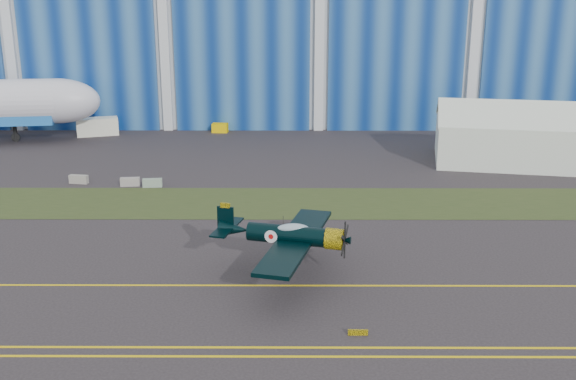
{
  "coord_description": "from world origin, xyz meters",
  "views": [
    {
      "loc": [
        17.96,
        -48.16,
        19.88
      ],
      "look_at": [
        17.74,
        5.34,
        3.9
      ],
      "focal_mm": 42.0,
      "sensor_mm": 36.0,
      "label": 1
    }
  ],
  "objects_px": {
    "warbird": "(287,235)",
    "tug": "(220,128)",
    "shipping_container": "(97,127)",
    "tent": "(506,131)"
  },
  "relations": [
    {
      "from": "warbird",
      "to": "shipping_container",
      "type": "height_order",
      "value": "warbird"
    },
    {
      "from": "warbird",
      "to": "tug",
      "type": "distance_m",
      "value": 52.3
    },
    {
      "from": "warbird",
      "to": "tug",
      "type": "relative_size",
      "value": 6.94
    },
    {
      "from": "shipping_container",
      "to": "tug",
      "type": "distance_m",
      "value": 17.29
    },
    {
      "from": "tug",
      "to": "shipping_container",
      "type": "bearing_deg",
      "value": -167.91
    },
    {
      "from": "warbird",
      "to": "shipping_container",
      "type": "xyz_separation_m",
      "value": [
        -27.17,
        49.18,
        -2.07
      ]
    },
    {
      "from": "tug",
      "to": "warbird",
      "type": "bearing_deg",
      "value": -73.78
    },
    {
      "from": "warbird",
      "to": "shipping_container",
      "type": "bearing_deg",
      "value": 133.52
    },
    {
      "from": "warbird",
      "to": "tug",
      "type": "height_order",
      "value": "warbird"
    },
    {
      "from": "warbird",
      "to": "tent",
      "type": "height_order",
      "value": "tent"
    }
  ]
}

